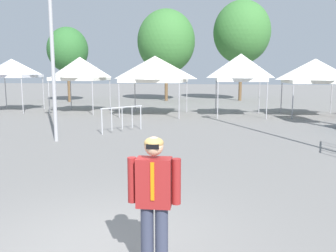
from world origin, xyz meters
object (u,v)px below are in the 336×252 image
(person_foreground, at_px, (154,197))
(canopy_tent_far_left, at_px, (241,68))
(canopy_tent_behind_left, at_px, (315,71))
(tree_behind_tents_right, at_px, (166,42))
(crowd_barrier_by_lift, at_px, (122,114))
(canopy_tent_far_right, at_px, (12,68))
(tree_behind_tents_center, at_px, (68,50))
(light_pole_opposite_side, at_px, (50,0))
(tree_behind_tents_left, at_px, (242,32))
(canopy_tent_left_of_center, at_px, (155,69))
(canopy_tent_right_of_center, at_px, (80,69))

(person_foreground, bearing_deg, canopy_tent_far_left, 84.55)
(canopy_tent_behind_left, height_order, tree_behind_tents_right, tree_behind_tents_right)
(canopy_tent_far_left, height_order, crowd_barrier_by_lift, canopy_tent_far_left)
(canopy_tent_far_right, xyz_separation_m, canopy_tent_behind_left, (18.66, 0.37, -0.18))
(tree_behind_tents_center, bearing_deg, canopy_tent_behind_left, -21.26)
(canopy_tent_behind_left, relative_size, light_pole_opposite_side, 0.37)
(canopy_tent_far_left, distance_m, tree_behind_tents_left, 11.75)
(canopy_tent_behind_left, relative_size, tree_behind_tents_right, 0.42)
(tree_behind_tents_center, bearing_deg, tree_behind_tents_left, 14.00)
(crowd_barrier_by_lift, bearing_deg, tree_behind_tents_center, 121.65)
(canopy_tent_behind_left, height_order, tree_behind_tents_left, tree_behind_tents_left)
(canopy_tent_left_of_center, relative_size, crowd_barrier_by_lift, 2.15)
(canopy_tent_right_of_center, distance_m, crowd_barrier_by_lift, 8.71)
(canopy_tent_left_of_center, bearing_deg, tree_behind_tents_center, 138.25)
(canopy_tent_behind_left, xyz_separation_m, person_foreground, (-5.85, -17.79, -1.55))
(canopy_tent_left_of_center, xyz_separation_m, crowd_barrier_by_lift, (-0.19, -6.28, -1.94))
(person_foreground, bearing_deg, crowd_barrier_by_lift, 108.35)
(canopy_tent_right_of_center, bearing_deg, light_pole_opposite_side, -72.74)
(canopy_tent_far_left, bearing_deg, tree_behind_tents_right, 120.53)
(tree_behind_tents_right, relative_size, tree_behind_tents_left, 0.91)
(canopy_tent_right_of_center, distance_m, tree_behind_tents_center, 8.51)
(light_pole_opposite_side, bearing_deg, person_foreground, -56.84)
(tree_behind_tents_left, distance_m, crowd_barrier_by_lift, 19.46)
(canopy_tent_far_left, height_order, person_foreground, canopy_tent_far_left)
(person_foreground, height_order, light_pole_opposite_side, light_pole_opposite_side)
(tree_behind_tents_right, bearing_deg, canopy_tent_far_left, -59.47)
(canopy_tent_behind_left, bearing_deg, tree_behind_tents_right, 137.00)
(tree_behind_tents_center, height_order, tree_behind_tents_left, tree_behind_tents_left)
(canopy_tent_far_right, height_order, person_foreground, canopy_tent_far_right)
(canopy_tent_left_of_center, bearing_deg, canopy_tent_right_of_center, 171.30)
(canopy_tent_far_right, distance_m, person_foreground, 21.69)
(canopy_tent_right_of_center, distance_m, person_foreground, 19.48)
(tree_behind_tents_center, distance_m, tree_behind_tents_right, 8.36)
(tree_behind_tents_right, bearing_deg, tree_behind_tents_center, -162.80)
(canopy_tent_right_of_center, relative_size, tree_behind_tents_center, 0.56)
(tree_behind_tents_center, bearing_deg, canopy_tent_left_of_center, -41.75)
(light_pole_opposite_side, bearing_deg, canopy_tent_left_of_center, 76.94)
(canopy_tent_far_left, relative_size, tree_behind_tents_left, 0.41)
(canopy_tent_far_right, height_order, tree_behind_tents_left, tree_behind_tents_left)
(canopy_tent_far_right, relative_size, tree_behind_tents_left, 0.39)
(tree_behind_tents_center, distance_m, crowd_barrier_by_lift, 17.21)
(canopy_tent_right_of_center, relative_size, canopy_tent_left_of_center, 0.96)
(canopy_tent_far_right, bearing_deg, person_foreground, -53.67)
(canopy_tent_far_right, height_order, canopy_tent_far_left, canopy_tent_far_left)
(canopy_tent_far_right, bearing_deg, canopy_tent_left_of_center, -3.68)
(light_pole_opposite_side, bearing_deg, canopy_tent_far_left, 52.31)
(canopy_tent_right_of_center, bearing_deg, canopy_tent_far_right, -178.18)
(tree_behind_tents_center, relative_size, crowd_barrier_by_lift, 3.73)
(canopy_tent_far_left, height_order, tree_behind_tents_right, tree_behind_tents_right)
(canopy_tent_right_of_center, bearing_deg, tree_behind_tents_left, 46.51)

